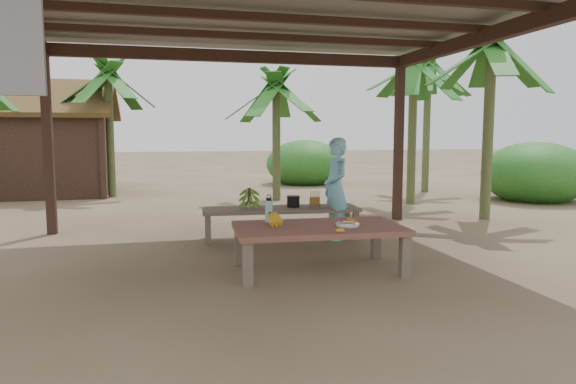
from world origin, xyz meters
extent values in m
plane|color=brown|center=(0.00, 0.00, 0.00)|extent=(80.00, 80.00, 0.00)
cube|color=black|center=(-2.80, 2.30, 1.35)|extent=(0.13, 0.13, 2.70)
cube|color=black|center=(2.80, 2.30, 1.35)|extent=(0.13, 0.13, 2.70)
cube|color=black|center=(0.00, 2.30, 2.70)|extent=(5.80, 0.14, 0.18)
cube|color=black|center=(2.80, 0.00, 2.70)|extent=(0.14, 4.80, 0.18)
cube|color=slate|center=(0.00, 0.00, 2.92)|extent=(6.60, 5.60, 0.06)
cube|color=slate|center=(-2.10, -2.30, 2.15)|extent=(0.45, 0.05, 0.85)
cube|color=brown|center=(-0.39, -1.02, 0.22)|extent=(0.10, 0.10, 0.44)
cube|color=brown|center=(1.25, -1.10, 0.22)|extent=(0.10, 0.10, 0.44)
cube|color=brown|center=(-0.35, -0.18, 0.22)|extent=(0.10, 0.10, 0.44)
cube|color=brown|center=(1.29, -0.26, 0.22)|extent=(0.10, 0.10, 0.44)
cube|color=maroon|center=(0.45, -0.64, 0.47)|extent=(1.85, 1.09, 0.06)
cube|color=brown|center=(-0.60, 0.98, 0.20)|extent=(0.09, 0.09, 0.40)
cube|color=brown|center=(1.45, 0.82, 0.20)|extent=(0.09, 0.09, 0.40)
cube|color=brown|center=(-0.57, 1.44, 0.20)|extent=(0.09, 0.09, 0.40)
cube|color=brown|center=(1.49, 1.27, 0.20)|extent=(0.09, 0.09, 0.40)
cube|color=brown|center=(0.44, 1.13, 0.42)|extent=(2.24, 0.77, 0.05)
cylinder|color=white|center=(0.75, -0.75, 0.51)|extent=(0.23, 0.23, 0.01)
cylinder|color=white|center=(0.75, -0.75, 0.52)|extent=(0.25, 0.25, 0.02)
cube|color=brown|center=(0.75, -0.75, 0.53)|extent=(0.15, 0.12, 0.02)
ellipsoid|color=gold|center=(0.54, -1.08, 0.52)|extent=(0.15, 0.11, 0.04)
ellipsoid|color=gold|center=(0.88, -0.51, 0.52)|extent=(0.10, 0.15, 0.04)
cylinder|color=#3DA9BF|center=(-0.02, -0.28, 0.62)|extent=(0.08, 0.08, 0.24)
cylinder|color=black|center=(-0.02, -0.28, 0.76)|extent=(0.06, 0.06, 0.03)
torus|color=black|center=(-0.02, -0.28, 0.79)|extent=(0.05, 0.01, 0.05)
cylinder|color=black|center=(0.63, 1.14, 0.53)|extent=(0.18, 0.18, 0.15)
imported|color=#73BEDA|center=(1.19, 0.95, 0.72)|extent=(0.38, 0.55, 1.44)
cube|color=black|center=(-4.50, 8.00, 1.00)|extent=(4.00, 3.00, 2.00)
cube|color=brown|center=(-4.50, 7.15, 2.35)|extent=(4.40, 1.73, 1.00)
cube|color=brown|center=(-4.50, 8.85, 2.35)|extent=(4.40, 1.73, 1.00)
cylinder|color=#596638|center=(3.98, 4.10, 1.50)|extent=(0.18, 0.18, 2.99)
cylinder|color=#596638|center=(1.31, 5.37, 1.30)|extent=(0.18, 0.18, 2.61)
cylinder|color=#596638|center=(-2.36, 6.92, 1.47)|extent=(0.18, 0.18, 2.95)
cylinder|color=#596638|center=(4.32, 1.97, 1.53)|extent=(0.18, 0.18, 3.06)
cylinder|color=#596638|center=(5.42, 6.11, 1.65)|extent=(0.18, 0.18, 3.31)
camera|label=1|loc=(-1.17, -5.88, 1.48)|focal=32.00mm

